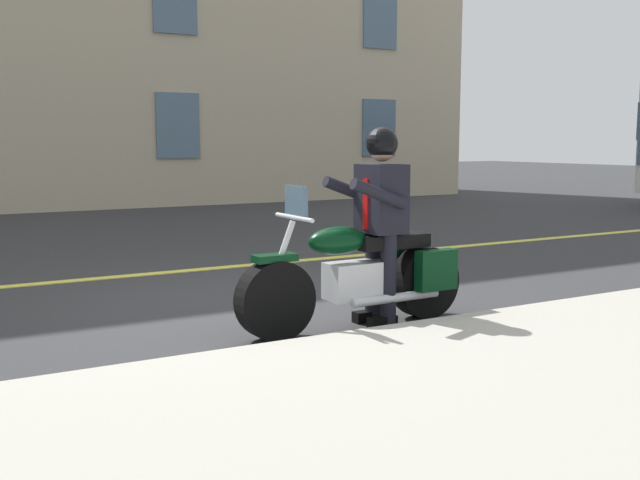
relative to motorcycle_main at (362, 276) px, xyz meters
The scene contains 5 objects.
ground_plane 1.60m from the motorcycle_main, 70.72° to the right, with size 80.00×80.00×0.00m, color #333335.
sidewalk_curb 3.12m from the motorcycle_main, 80.56° to the left, with size 60.00×5.00×0.15m, color #B2ADA0.
lane_center_stripe 3.52m from the motorcycle_main, 81.64° to the right, with size 60.00×0.16×0.01m, color #E5DB4C.
motorcycle_main is the anchor object (origin of this frame).
rider_main 0.61m from the motorcycle_main, behind, with size 0.63×0.55×1.74m.
Camera 1 is at (2.93, 6.81, 1.62)m, focal length 41.62 mm.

